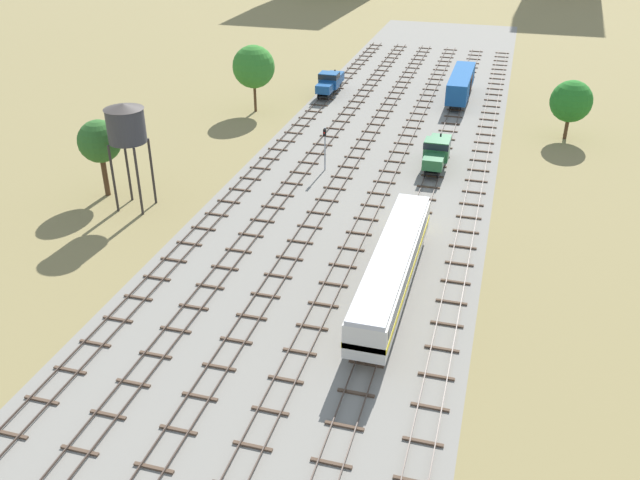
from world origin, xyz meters
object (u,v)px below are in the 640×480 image
at_px(water_tower, 126,124).
at_px(signal_post_nearest, 325,143).
at_px(shunter_loco_far_left_mid, 330,81).
at_px(diesel_railcar_centre_right_nearest, 392,266).
at_px(shunter_loco_centre_right_near, 437,151).
at_px(freight_boxcar_centre_right_midfar, 461,83).

height_order(water_tower, signal_post_nearest, water_tower).
bearing_deg(shunter_loco_far_left_mid, diesel_railcar_centre_right_nearest, -69.77).
xyz_separation_m(shunter_loco_centre_right_near, water_tower, (-26.89, -18.10, 6.43)).
height_order(diesel_railcar_centre_right_nearest, water_tower, water_tower).
relative_size(diesel_railcar_centre_right_nearest, shunter_loco_far_left_mid, 2.42).
xyz_separation_m(diesel_railcar_centre_right_nearest, freight_boxcar_centre_right_midfar, (0.01, 53.30, -0.15)).
relative_size(diesel_railcar_centre_right_nearest, water_tower, 1.96).
bearing_deg(shunter_loco_far_left_mid, freight_boxcar_centre_right_midfar, 8.16).
relative_size(diesel_railcar_centre_right_nearest, freight_boxcar_centre_right_midfar, 1.46).
bearing_deg(freight_boxcar_centre_right_midfar, shunter_loco_far_left_mid, -171.84).
distance_m(diesel_railcar_centre_right_nearest, signal_post_nearest, 25.55).
distance_m(diesel_railcar_centre_right_nearest, water_tower, 28.87).
distance_m(water_tower, signal_post_nearest, 21.35).
bearing_deg(diesel_railcar_centre_right_nearest, signal_post_nearest, 117.16).
bearing_deg(diesel_railcar_centre_right_nearest, freight_boxcar_centre_right_midfar, 89.99).
relative_size(shunter_loco_centre_right_near, freight_boxcar_centre_right_midfar, 0.60).
height_order(freight_boxcar_centre_right_midfar, signal_post_nearest, signal_post_nearest).
height_order(diesel_railcar_centre_right_nearest, freight_boxcar_centre_right_midfar, diesel_railcar_centre_right_nearest).
relative_size(freight_boxcar_centre_right_midfar, signal_post_nearest, 2.85).
distance_m(diesel_railcar_centre_right_nearest, freight_boxcar_centre_right_midfar, 53.30).
xyz_separation_m(freight_boxcar_centre_right_midfar, water_tower, (-26.89, -44.57, 5.99)).
bearing_deg(water_tower, freight_boxcar_centre_right_midfar, 58.89).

